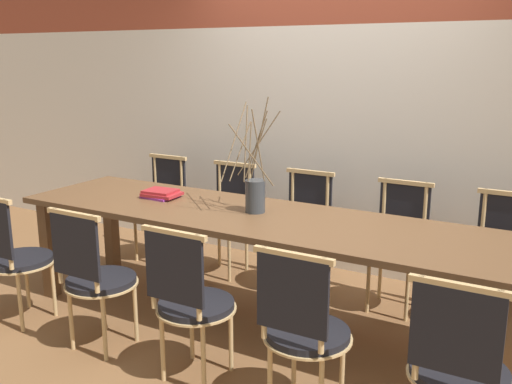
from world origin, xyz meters
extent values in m
plane|color=brown|center=(0.00, 0.00, 0.00)|extent=(16.00, 16.00, 0.00)
cube|color=silver|center=(0.00, 1.29, 1.00)|extent=(12.00, 0.06, 2.01)
cube|color=brown|center=(0.00, 0.00, 0.75)|extent=(3.39, 0.87, 0.04)
cube|color=brown|center=(-1.59, -0.33, 0.37)|extent=(0.09, 0.09, 0.73)
cube|color=brown|center=(1.59, -0.33, 0.37)|extent=(0.09, 0.09, 0.73)
cube|color=brown|center=(-1.59, 0.33, 0.37)|extent=(0.09, 0.09, 0.73)
cylinder|color=black|center=(-1.43, -0.70, 0.43)|extent=(0.42, 0.42, 0.04)
cylinder|color=tan|center=(-1.43, -0.70, 0.41)|extent=(0.45, 0.45, 0.01)
cylinder|color=tan|center=(-1.57, -0.56, 0.21)|extent=(0.03, 0.03, 0.42)
cylinder|color=tan|center=(-1.29, -0.56, 0.21)|extent=(0.03, 0.03, 0.42)
cylinder|color=tan|center=(-1.29, -0.84, 0.21)|extent=(0.03, 0.03, 0.42)
cylinder|color=tan|center=(-1.28, -0.88, 0.68)|extent=(0.03, 0.03, 0.46)
cylinder|color=black|center=(-0.69, -0.70, 0.43)|extent=(0.42, 0.42, 0.04)
cylinder|color=tan|center=(-0.69, -0.70, 0.41)|extent=(0.45, 0.45, 0.01)
cylinder|color=tan|center=(-0.83, -0.56, 0.21)|extent=(0.03, 0.03, 0.42)
cylinder|color=tan|center=(-0.55, -0.56, 0.21)|extent=(0.03, 0.03, 0.42)
cylinder|color=tan|center=(-0.83, -0.84, 0.21)|extent=(0.03, 0.03, 0.42)
cylinder|color=tan|center=(-0.55, -0.84, 0.21)|extent=(0.03, 0.03, 0.42)
cylinder|color=tan|center=(-0.84, -0.88, 0.68)|extent=(0.03, 0.03, 0.46)
cylinder|color=tan|center=(-0.54, -0.88, 0.68)|extent=(0.03, 0.03, 0.46)
cube|color=black|center=(-0.69, -0.88, 0.70)|extent=(0.36, 0.02, 0.37)
cube|color=tan|center=(-0.69, -0.88, 0.90)|extent=(0.40, 0.03, 0.03)
cylinder|color=black|center=(0.02, -0.70, 0.43)|extent=(0.42, 0.42, 0.04)
cylinder|color=tan|center=(0.02, -0.70, 0.41)|extent=(0.45, 0.45, 0.01)
cylinder|color=tan|center=(-0.12, -0.56, 0.21)|extent=(0.03, 0.03, 0.42)
cylinder|color=tan|center=(0.15, -0.56, 0.21)|extent=(0.03, 0.03, 0.42)
cylinder|color=tan|center=(-0.12, -0.84, 0.21)|extent=(0.03, 0.03, 0.42)
cylinder|color=tan|center=(0.15, -0.84, 0.21)|extent=(0.03, 0.03, 0.42)
cylinder|color=tan|center=(-0.13, -0.88, 0.68)|extent=(0.03, 0.03, 0.46)
cylinder|color=tan|center=(0.17, -0.88, 0.68)|extent=(0.03, 0.03, 0.46)
cube|color=black|center=(0.02, -0.88, 0.70)|extent=(0.36, 0.02, 0.37)
cube|color=tan|center=(0.02, -0.88, 0.90)|extent=(0.40, 0.03, 0.03)
cylinder|color=black|center=(0.69, -0.70, 0.43)|extent=(0.42, 0.42, 0.04)
cylinder|color=tan|center=(0.69, -0.70, 0.41)|extent=(0.45, 0.45, 0.01)
cylinder|color=tan|center=(0.55, -0.56, 0.21)|extent=(0.03, 0.03, 0.42)
cylinder|color=tan|center=(0.83, -0.56, 0.21)|extent=(0.03, 0.03, 0.42)
cylinder|color=tan|center=(0.55, -0.84, 0.21)|extent=(0.03, 0.03, 0.42)
cylinder|color=tan|center=(0.54, -0.88, 0.68)|extent=(0.03, 0.03, 0.46)
cylinder|color=tan|center=(0.84, -0.88, 0.68)|extent=(0.03, 0.03, 0.46)
cube|color=black|center=(0.69, -0.88, 0.70)|extent=(0.36, 0.02, 0.37)
cube|color=tan|center=(0.69, -0.88, 0.90)|extent=(0.40, 0.03, 0.03)
cylinder|color=black|center=(1.41, -0.70, 0.43)|extent=(0.42, 0.42, 0.04)
cylinder|color=tan|center=(1.41, -0.70, 0.41)|extent=(0.45, 0.45, 0.01)
cylinder|color=tan|center=(1.26, -0.88, 0.68)|extent=(0.03, 0.03, 0.46)
cylinder|color=tan|center=(1.56, -0.88, 0.68)|extent=(0.03, 0.03, 0.46)
cube|color=black|center=(1.41, -0.88, 0.70)|extent=(0.36, 0.02, 0.37)
cube|color=tan|center=(1.41, -0.88, 0.90)|extent=(0.40, 0.03, 0.03)
cylinder|color=black|center=(-1.40, 0.70, 0.43)|extent=(0.42, 0.42, 0.04)
cylinder|color=tan|center=(-1.40, 0.70, 0.41)|extent=(0.45, 0.45, 0.01)
cylinder|color=tan|center=(-1.26, 0.56, 0.21)|extent=(0.03, 0.03, 0.42)
cylinder|color=tan|center=(-1.54, 0.56, 0.21)|extent=(0.03, 0.03, 0.42)
cylinder|color=tan|center=(-1.26, 0.84, 0.21)|extent=(0.03, 0.03, 0.42)
cylinder|color=tan|center=(-1.54, 0.84, 0.21)|extent=(0.03, 0.03, 0.42)
cylinder|color=tan|center=(-1.25, 0.88, 0.68)|extent=(0.03, 0.03, 0.46)
cylinder|color=tan|center=(-1.55, 0.88, 0.68)|extent=(0.03, 0.03, 0.46)
cube|color=black|center=(-1.40, 0.88, 0.70)|extent=(0.36, 0.02, 0.37)
cube|color=tan|center=(-1.40, 0.88, 0.90)|extent=(0.40, 0.03, 0.03)
cylinder|color=black|center=(-0.70, 0.70, 0.43)|extent=(0.42, 0.42, 0.04)
cylinder|color=tan|center=(-0.70, 0.70, 0.41)|extent=(0.45, 0.45, 0.01)
cylinder|color=tan|center=(-0.57, 0.56, 0.21)|extent=(0.03, 0.03, 0.42)
cylinder|color=tan|center=(-0.84, 0.56, 0.21)|extent=(0.03, 0.03, 0.42)
cylinder|color=tan|center=(-0.57, 0.84, 0.21)|extent=(0.03, 0.03, 0.42)
cylinder|color=tan|center=(-0.84, 0.84, 0.21)|extent=(0.03, 0.03, 0.42)
cylinder|color=tan|center=(-0.55, 0.88, 0.68)|extent=(0.03, 0.03, 0.46)
cylinder|color=tan|center=(-0.85, 0.88, 0.68)|extent=(0.03, 0.03, 0.46)
cube|color=black|center=(-0.70, 0.88, 0.70)|extent=(0.36, 0.02, 0.37)
cube|color=tan|center=(-0.70, 0.88, 0.90)|extent=(0.40, 0.03, 0.03)
cylinder|color=black|center=(-0.02, 0.70, 0.43)|extent=(0.42, 0.42, 0.04)
cylinder|color=tan|center=(-0.02, 0.70, 0.41)|extent=(0.45, 0.45, 0.01)
cylinder|color=tan|center=(0.12, 0.56, 0.21)|extent=(0.03, 0.03, 0.42)
cylinder|color=tan|center=(-0.15, 0.56, 0.21)|extent=(0.03, 0.03, 0.42)
cylinder|color=tan|center=(0.12, 0.84, 0.21)|extent=(0.03, 0.03, 0.42)
cylinder|color=tan|center=(-0.15, 0.84, 0.21)|extent=(0.03, 0.03, 0.42)
cylinder|color=tan|center=(0.13, 0.88, 0.68)|extent=(0.03, 0.03, 0.46)
cylinder|color=tan|center=(-0.16, 0.88, 0.68)|extent=(0.03, 0.03, 0.46)
cube|color=black|center=(-0.02, 0.88, 0.70)|extent=(0.36, 0.02, 0.37)
cube|color=tan|center=(-0.02, 0.88, 0.90)|extent=(0.40, 0.03, 0.03)
cylinder|color=black|center=(0.72, 0.70, 0.43)|extent=(0.42, 0.42, 0.04)
cylinder|color=tan|center=(0.72, 0.70, 0.41)|extent=(0.45, 0.45, 0.01)
cylinder|color=tan|center=(0.86, 0.56, 0.21)|extent=(0.03, 0.03, 0.42)
cylinder|color=tan|center=(0.59, 0.56, 0.21)|extent=(0.03, 0.03, 0.42)
cylinder|color=tan|center=(0.86, 0.84, 0.21)|extent=(0.03, 0.03, 0.42)
cylinder|color=tan|center=(0.59, 0.84, 0.21)|extent=(0.03, 0.03, 0.42)
cylinder|color=tan|center=(0.87, 0.88, 0.68)|extent=(0.03, 0.03, 0.46)
cylinder|color=tan|center=(0.57, 0.88, 0.68)|extent=(0.03, 0.03, 0.46)
cube|color=black|center=(0.72, 0.88, 0.70)|extent=(0.36, 0.02, 0.37)
cube|color=tan|center=(0.72, 0.88, 0.90)|extent=(0.40, 0.03, 0.03)
cylinder|color=black|center=(1.40, 0.70, 0.43)|extent=(0.42, 0.42, 0.04)
cylinder|color=tan|center=(1.40, 0.70, 0.41)|extent=(0.45, 0.45, 0.01)
cylinder|color=tan|center=(1.27, 0.56, 0.21)|extent=(0.03, 0.03, 0.42)
cylinder|color=tan|center=(1.27, 0.84, 0.21)|extent=(0.03, 0.03, 0.42)
cylinder|color=tan|center=(1.26, 0.88, 0.68)|extent=(0.03, 0.03, 0.46)
cube|color=black|center=(1.40, 0.88, 0.70)|extent=(0.36, 0.02, 0.37)
cube|color=tan|center=(1.40, 0.88, 0.90)|extent=(0.40, 0.03, 0.03)
cylinder|color=#33383D|center=(-0.04, 0.05, 0.88)|extent=(0.13, 0.13, 0.21)
cylinder|color=brown|center=(-0.07, 0.05, 1.17)|extent=(0.03, 0.08, 0.37)
cylinder|color=brown|center=(-0.07, 0.12, 1.21)|extent=(0.14, 0.07, 0.44)
cylinder|color=brown|center=(0.00, 0.03, 1.22)|extent=(0.07, 0.08, 0.46)
cylinder|color=brown|center=(-0.04, 0.12, 1.25)|extent=(0.13, 0.01, 0.53)
cylinder|color=brown|center=(-0.10, 0.03, 1.22)|extent=(0.05, 0.13, 0.48)
cylinder|color=brown|center=(-0.06, 0.11, 1.18)|extent=(0.13, 0.05, 0.39)
cylinder|color=brown|center=(-0.15, 0.06, 1.17)|extent=(0.03, 0.24, 0.36)
cylinder|color=brown|center=(0.01, -0.08, 1.18)|extent=(0.27, 0.10, 0.38)
cylinder|color=brown|center=(-0.09, 0.19, 1.20)|extent=(0.27, 0.11, 0.44)
cylinder|color=brown|center=(-0.20, 0.05, 1.23)|extent=(0.01, 0.33, 0.49)
cube|color=#842D8C|center=(-0.83, 0.06, 0.78)|extent=(0.24, 0.21, 0.02)
cube|color=maroon|center=(-0.81, 0.06, 0.80)|extent=(0.26, 0.21, 0.02)
cube|color=maroon|center=(-0.83, 0.06, 0.82)|extent=(0.23, 0.20, 0.02)
camera|label=1|loc=(1.74, -3.07, 1.77)|focal=40.00mm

